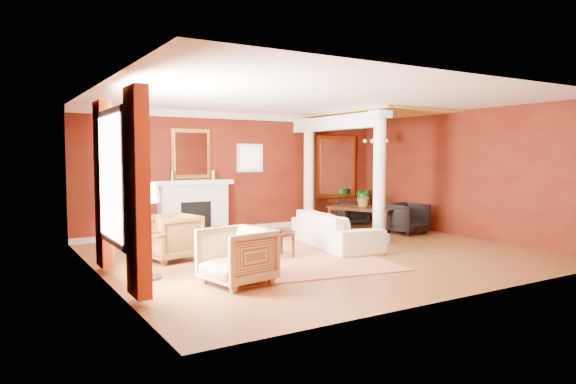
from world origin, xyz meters
TOP-DOWN VIEW (x-y plane):
  - ground at (0.00, 0.00)m, footprint 8.00×8.00m
  - room_shell at (0.00, 0.00)m, footprint 8.04×7.04m
  - fireplace at (-1.30, 3.32)m, footprint 1.85×0.42m
  - overmantel_mirror at (-1.30, 3.45)m, footprint 0.95×0.07m
  - flank_window_left at (-2.85, 3.46)m, footprint 0.70×0.07m
  - flank_window_right at (0.25, 3.46)m, footprint 0.70×0.07m
  - left_window at (-3.89, -0.60)m, footprint 0.21×2.55m
  - column_front at (1.70, 0.30)m, footprint 0.36×0.36m
  - column_back at (1.70, 3.00)m, footprint 0.36×0.36m
  - header_beam at (1.70, 1.90)m, footprint 0.30×3.20m
  - amber_ceiling at (2.85, 1.75)m, footprint 2.30×3.40m
  - dining_mirror at (2.90, 3.45)m, footprint 1.30×0.07m
  - chandelier at (2.90, 1.80)m, footprint 0.60×0.62m
  - crown_trim at (0.00, 3.46)m, footprint 8.00×0.08m
  - base_trim at (0.00, 3.46)m, footprint 8.00×0.08m
  - rug at (-0.75, 0.18)m, footprint 3.62×4.45m
  - sofa at (0.61, 0.38)m, footprint 1.08×2.49m
  - armchair_leopard at (-2.70, 0.81)m, footprint 0.99×1.03m
  - armchair_stripe at (-2.42, -1.36)m, footprint 0.98×1.02m
  - coffee_table at (-1.07, 0.01)m, footprint 0.94×0.94m
  - coffee_book at (-1.10, 0.01)m, footprint 0.17×0.03m
  - side_table at (-3.43, -0.36)m, footprint 0.58×0.58m
  - dining_table at (2.62, 1.87)m, footprint 1.22×1.78m
  - dining_chair_near at (3.13, 0.93)m, footprint 0.87×0.82m
  - dining_chair_far at (3.07, 2.93)m, footprint 0.79×0.76m
  - green_urn at (3.50, 3.00)m, footprint 0.38×0.38m
  - potted_plant at (2.55, 1.82)m, footprint 0.63×0.66m

SIDE VIEW (x-z plane):
  - ground at x=0.00m, z-range 0.00..0.00m
  - rug at x=-0.75m, z-range 0.00..0.02m
  - base_trim at x=0.00m, z-range 0.00..0.12m
  - dining_chair_far at x=3.07m, z-range 0.00..0.70m
  - green_urn at x=3.50m, z-range -0.10..0.82m
  - dining_chair_near at x=3.13m, z-range 0.00..0.81m
  - coffee_table at x=-1.07m, z-range 0.19..0.67m
  - armchair_leopard at x=-2.70m, z-range 0.00..0.90m
  - armchair_stripe at x=-2.42m, z-range 0.00..0.90m
  - dining_table at x=2.62m, z-range 0.00..0.94m
  - sofa at x=0.61m, z-range 0.00..0.94m
  - coffee_book at x=-1.10m, z-range 0.47..0.70m
  - fireplace at x=-1.30m, z-range 0.00..1.29m
  - side_table at x=-3.43m, z-range 0.24..1.69m
  - potted_plant at x=2.55m, z-range 0.94..1.36m
  - left_window at x=-3.89m, z-range 0.12..2.72m
  - column_front at x=1.70m, z-range 0.03..2.83m
  - column_back at x=1.70m, z-range 0.03..2.83m
  - dining_mirror at x=2.90m, z-range 0.70..2.40m
  - flank_window_left at x=-2.85m, z-range 1.45..2.15m
  - flank_window_right at x=0.25m, z-range 1.45..2.15m
  - overmantel_mirror at x=-1.30m, z-range 1.33..2.47m
  - room_shell at x=0.00m, z-range 0.56..3.48m
  - chandelier at x=2.90m, z-range 1.87..2.62m
  - header_beam at x=1.70m, z-range 2.46..2.78m
  - crown_trim at x=0.00m, z-range 2.74..2.90m
  - amber_ceiling at x=2.85m, z-range 2.85..2.89m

